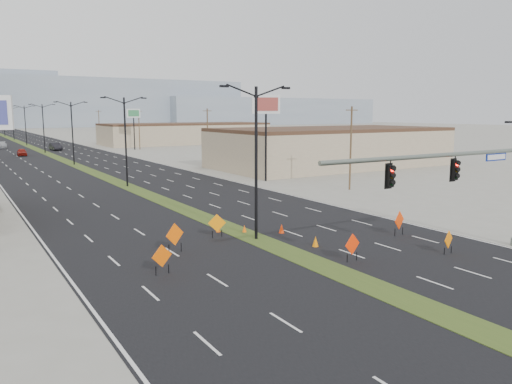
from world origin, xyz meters
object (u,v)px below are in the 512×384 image
construction_sign_1 (162,257)px  pole_sign_east_far (134,116)px  construction_sign_0 (175,235)px  construction_sign_3 (352,245)px  streetlight_5 (13,122)px  car_mid (55,147)px  streetlight_2 (72,131)px  streetlight_4 (25,124)px  cone_1 (244,229)px  cone_2 (282,229)px  streetlight_3 (43,127)px  construction_sign_4 (448,240)px  streetlight_1 (126,139)px  construction_sign_5 (399,221)px  car_left (22,152)px  car_far (2,145)px  streetlight_6 (4,121)px  cone_0 (315,242)px  signal_mast (475,176)px  construction_sign_2 (217,224)px  pole_sign_east_near (266,110)px  streetlight_0 (256,158)px  cone_3 (218,228)px

construction_sign_1 → pole_sign_east_far: pole_sign_east_far is taller
construction_sign_0 → construction_sign_3: 10.48m
streetlight_5 → car_mid: 50.15m
streetlight_2 → streetlight_4: 56.00m
cone_1 → cone_2: bearing=-35.0°
streetlight_4 → cone_2: (2.41, -111.49, -5.09)m
streetlight_3 → construction_sign_4: streetlight_3 is taller
streetlight_1 → cone_1: size_ratio=18.62×
construction_sign_1 → streetlight_5: bearing=75.5°
car_mid → streetlight_2: bearing=-100.0°
streetlight_5 → construction_sign_5: 144.59m
streetlight_4 → car_left: size_ratio=2.41×
car_far → cone_2: car_far is taller
streetlight_4 → pole_sign_east_far: size_ratio=1.10×
streetlight_4 → streetlight_6: size_ratio=1.00×
cone_0 → signal_mast: bearing=-45.5°
car_left → construction_sign_2: size_ratio=2.57×
pole_sign_east_near → streetlight_6: bearing=119.0°
streetlight_0 → pole_sign_east_near: (15.94, 23.62, 3.18)m
cone_3 → pole_sign_east_far: (20.06, 79.93, 7.16)m
signal_mast → car_left: bearing=98.7°
construction_sign_3 → streetlight_1: bearing=84.3°
streetlight_0 → pole_sign_east_near: 28.67m
car_left → pole_sign_east_far: pole_sign_east_far is taller
streetlight_6 → construction_sign_4: (7.90, -177.00, -4.57)m
cone_1 → construction_sign_5: bearing=-36.0°
construction_sign_2 → cone_0: (4.20, -5.33, -0.61)m
streetlight_0 → streetlight_3: (0.00, 84.00, 0.00)m
signal_mast → cone_3: size_ratio=29.11×
streetlight_4 → cone_1: streetlight_4 is taller
streetlight_1 → cone_0: 32.03m
construction_sign_1 → cone_0: size_ratio=2.37×
car_left → cone_3: 75.66m
cone_0 → cone_1: bearing=109.2°
construction_sign_4 → construction_sign_3: bearing=146.7°
streetlight_6 → construction_sign_5: size_ratio=5.83×
streetlight_5 → car_left: size_ratio=2.41×
construction_sign_0 → construction_sign_5: construction_sign_0 is taller
construction_sign_3 → cone_3: construction_sign_3 is taller
construction_sign_2 → cone_3: bearing=81.5°
streetlight_1 → pole_sign_east_near: (15.94, -4.38, 3.18)m
signal_mast → car_far: bearing=97.6°
cone_3 → cone_0: bearing=-62.6°
car_far → construction_sign_4: bearing=-78.0°
signal_mast → car_left: 89.80m
cone_1 → pole_sign_east_far: bearing=77.1°
construction_sign_3 → pole_sign_east_near: size_ratio=0.15×
streetlight_3 → pole_sign_east_far: size_ratio=1.10×
streetlight_0 → streetlight_6: bearing=90.0°
car_far → construction_sign_5: bearing=-77.1°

